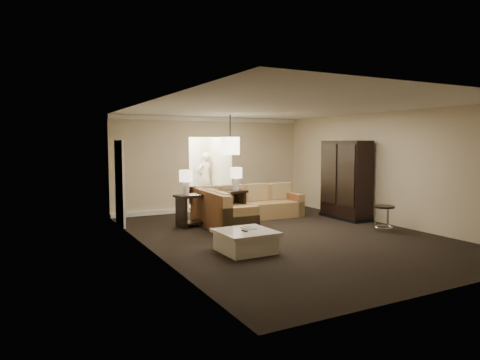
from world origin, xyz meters
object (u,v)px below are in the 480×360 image
sectional_sofa (241,208)px  armoire (346,181)px  person (205,175)px  console_table (212,205)px  coffee_table (245,241)px  drink_table (384,213)px

sectional_sofa → armoire: armoire is taller
person → armoire: bearing=102.0°
console_table → person: bearing=56.8°
sectional_sofa → console_table: bearing=175.7°
console_table → person: 3.78m
coffee_table → console_table: bearing=78.1°
coffee_table → console_table: (0.61, 2.87, 0.26)m
sectional_sofa → drink_table: bearing=-45.8°
drink_table → person: bearing=105.7°
sectional_sofa → armoire: 2.89m
armoire → sectional_sofa: bearing=161.1°
armoire → person: size_ratio=1.10×
sectional_sofa → console_table: size_ratio=1.50×
console_table → person: size_ratio=1.10×
coffee_table → sectional_sofa: bearing=63.4°
console_table → sectional_sofa: bearing=-20.4°
console_table → armoire: bearing=-29.3°
drink_table → sectional_sofa: bearing=130.9°
coffee_table → drink_table: 3.68m
coffee_table → person: size_ratio=0.54×
coffee_table → drink_table: bearing=2.0°
coffee_table → armoire: armoire is taller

